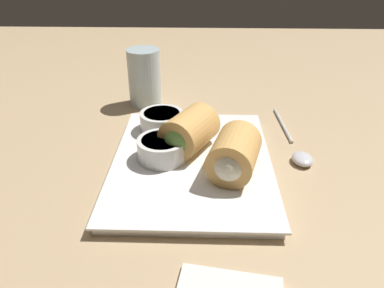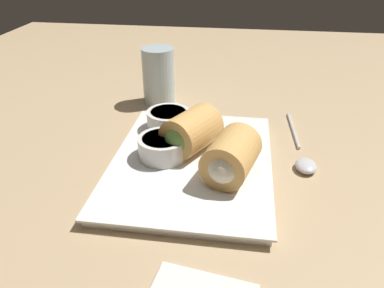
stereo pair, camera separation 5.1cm
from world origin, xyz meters
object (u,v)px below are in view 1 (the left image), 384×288
(dipping_bowl_near, at_px, (162,148))
(drinking_glass, at_px, (144,78))
(dipping_bowl_far, at_px, (162,121))
(serving_plate, at_px, (192,163))
(spoon, at_px, (299,152))

(dipping_bowl_near, xyz_separation_m, drinking_glass, (0.23, 0.06, 0.02))
(dipping_bowl_far, bearing_deg, serving_plate, -149.66)
(dipping_bowl_far, xyz_separation_m, drinking_glass, (0.14, 0.05, 0.02))
(drinking_glass, bearing_deg, spoon, -126.19)
(dipping_bowl_near, bearing_deg, drinking_glass, 13.81)
(serving_plate, bearing_deg, dipping_bowl_near, 90.02)
(dipping_bowl_near, distance_m, dipping_bowl_far, 0.09)
(spoon, height_order, drinking_glass, drinking_glass)
(serving_plate, bearing_deg, drinking_glass, 23.38)
(serving_plate, distance_m, dipping_bowl_near, 0.05)
(serving_plate, distance_m, drinking_glass, 0.25)
(dipping_bowl_far, distance_m, drinking_glass, 0.15)
(serving_plate, relative_size, dipping_bowl_far, 4.23)
(dipping_bowl_far, bearing_deg, spoon, -103.37)
(dipping_bowl_near, relative_size, dipping_bowl_far, 1.00)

